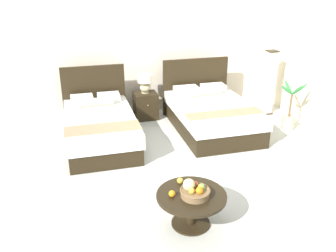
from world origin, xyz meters
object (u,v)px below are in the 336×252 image
(bed_near_corner, at_px, (211,114))
(coffee_table, at_px, (191,202))
(nightstand, at_px, (146,106))
(potted_palm, at_px, (289,115))
(floor_lamp_corner, at_px, (269,83))
(table_lamp, at_px, (145,82))
(fruit_bowl, at_px, (194,191))
(loose_apple, at_px, (180,181))
(bed_near_window, at_px, (100,126))
(loose_orange, at_px, (172,194))

(bed_near_corner, distance_m, coffee_table, 3.00)
(coffee_table, bearing_deg, nightstand, 86.13)
(coffee_table, height_order, potted_palm, potted_palm)
(bed_near_corner, relative_size, floor_lamp_corner, 1.55)
(coffee_table, distance_m, floor_lamp_corner, 4.23)
(coffee_table, relative_size, potted_palm, 0.87)
(table_lamp, height_order, fruit_bowl, table_lamp)
(nightstand, relative_size, potted_palm, 0.57)
(floor_lamp_corner, bearing_deg, coffee_table, -131.75)
(nightstand, height_order, fruit_bowl, fruit_bowl)
(table_lamp, height_order, floor_lamp_corner, floor_lamp_corner)
(fruit_bowl, distance_m, loose_apple, 0.32)
(bed_near_window, height_order, nightstand, bed_near_window)
(bed_near_corner, relative_size, fruit_bowl, 5.91)
(bed_near_corner, xyz_separation_m, fruit_bowl, (-1.31, -2.72, 0.19))
(loose_orange, distance_m, potted_palm, 3.78)
(nightstand, bearing_deg, bed_near_corner, -39.36)
(nightstand, xyz_separation_m, floor_lamp_corner, (2.56, -0.44, 0.41))
(bed_near_window, relative_size, nightstand, 3.89)
(floor_lamp_corner, bearing_deg, fruit_bowl, -131.21)
(nightstand, height_order, loose_orange, nightstand)
(bed_near_window, bearing_deg, bed_near_corner, -0.01)
(fruit_bowl, relative_size, floor_lamp_corner, 0.26)
(table_lamp, xyz_separation_m, floor_lamp_corner, (2.56, -0.46, -0.10))
(bed_near_corner, height_order, nightstand, bed_near_corner)
(nightstand, relative_size, fruit_bowl, 1.53)
(bed_near_window, height_order, loose_apple, bed_near_window)
(coffee_table, height_order, loose_apple, loose_apple)
(bed_near_window, bearing_deg, loose_apple, -72.98)
(potted_palm, bearing_deg, nightstand, 153.01)
(nightstand, relative_size, loose_apple, 6.95)
(floor_lamp_corner, bearing_deg, loose_orange, -134.23)
(bed_near_corner, xyz_separation_m, floor_lamp_corner, (1.47, 0.46, 0.38))
(fruit_bowl, bearing_deg, coffee_table, 115.45)
(table_lamp, bearing_deg, loose_apple, -95.11)
(bed_near_window, relative_size, coffee_table, 2.54)
(loose_orange, relative_size, potted_palm, 0.08)
(coffee_table, bearing_deg, bed_near_corner, 63.61)
(bed_near_window, relative_size, loose_apple, 27.08)
(floor_lamp_corner, bearing_deg, table_lamp, 169.84)
(table_lamp, bearing_deg, coffee_table, -93.85)
(coffee_table, bearing_deg, potted_palm, 39.20)
(loose_orange, bearing_deg, bed_near_corner, 59.55)
(nightstand, height_order, loose_apple, nightstand)
(coffee_table, bearing_deg, loose_apple, 101.58)
(nightstand, relative_size, loose_orange, 6.84)
(bed_near_window, xyz_separation_m, table_lamp, (1.04, 0.91, 0.48))
(table_lamp, bearing_deg, floor_lamp_corner, -10.16)
(loose_apple, bearing_deg, nightstand, 84.86)
(fruit_bowl, bearing_deg, loose_apple, 103.43)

